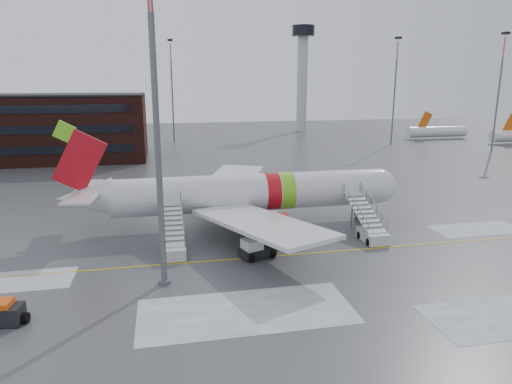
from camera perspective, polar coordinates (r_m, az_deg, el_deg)
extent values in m
plane|color=#494C4F|center=(40.92, 4.57, -7.29)|extent=(260.00, 260.00, 0.00)
cylinder|color=silver|center=(46.89, -0.49, -0.03)|extent=(28.00, 3.80, 3.80)
sphere|color=silver|center=(51.39, 15.01, 0.72)|extent=(3.80, 3.80, 3.80)
cube|color=black|center=(51.75, 16.08, 1.31)|extent=(1.09, 1.60, 0.97)
cone|color=silver|center=(46.63, -20.68, -0.69)|extent=(5.20, 3.72, 3.72)
cube|color=#B60E18|center=(45.95, -21.17, 3.60)|extent=(5.27, 0.30, 6.09)
cube|color=#78CC20|center=(45.79, -22.84, 6.96)|extent=(2.16, 0.26, 2.16)
cube|color=silver|center=(48.96, -20.06, 0.80)|extent=(3.07, 4.85, 0.18)
cube|color=silver|center=(43.96, -20.99, -0.68)|extent=(3.07, 4.85, 0.18)
cube|color=silver|center=(55.03, -3.22, 1.38)|extent=(10.72, 15.97, 1.13)
cube|color=silver|center=(38.84, 0.49, -3.88)|extent=(10.72, 15.97, 1.13)
cylinder|color=silver|center=(52.41, -1.05, -0.75)|extent=(3.40, 2.10, 2.10)
cylinder|color=silver|center=(42.63, 1.53, -4.17)|extent=(3.40, 2.10, 2.10)
cylinder|color=#595B60|center=(51.17, 12.83, -2.21)|extent=(0.20, 0.20, 1.80)
cylinder|color=black|center=(51.29, 12.80, -2.69)|extent=(0.90, 0.56, 0.90)
cylinder|color=black|center=(49.88, -1.58, -2.82)|extent=(0.90, 0.56, 0.90)
cylinder|color=black|center=(45.38, -0.52, -4.51)|extent=(0.90, 0.56, 0.90)
cube|color=silver|center=(44.19, 14.42, -5.32)|extent=(2.00, 3.20, 1.00)
cube|color=silver|center=(45.50, 13.40, -2.50)|extent=(1.90, 5.87, 2.52)
cube|color=silver|center=(48.10, 11.84, -0.09)|extent=(1.90, 1.40, 0.15)
cylinder|color=#595B60|center=(48.18, 11.93, -2.17)|extent=(0.16, 0.16, 3.40)
cylinder|color=black|center=(43.03, 13.90, -6.10)|extent=(0.25, 0.70, 0.70)
cylinder|color=black|center=(45.49, 14.88, -5.07)|extent=(0.25, 0.70, 0.70)
cube|color=silver|center=(39.97, -10.27, -7.16)|extent=(2.00, 3.20, 1.00)
cube|color=silver|center=(41.41, -10.45, -3.97)|extent=(1.90, 5.87, 2.52)
cube|color=silver|center=(44.25, -10.62, -1.24)|extent=(1.90, 1.40, 0.15)
cylinder|color=#595B60|center=(44.33, -10.51, -3.49)|extent=(0.16, 0.16, 3.40)
cylinder|color=black|center=(39.11, -11.54, -8.01)|extent=(0.25, 0.70, 0.70)
cylinder|color=black|center=(40.99, -9.03, -6.86)|extent=(0.25, 0.70, 0.70)
cube|color=black|center=(39.20, 0.17, -7.47)|extent=(3.30, 2.45, 0.74)
cube|color=silver|center=(38.69, -0.51, -6.60)|extent=(1.87, 1.87, 0.95)
cube|color=black|center=(38.56, -0.51, -6.08)|extent=(1.64, 1.70, 0.16)
cylinder|color=black|center=(38.15, -0.63, -8.25)|extent=(0.54, 0.80, 0.74)
cylinder|color=black|center=(39.17, 2.06, -7.66)|extent=(0.54, 0.80, 0.74)
cylinder|color=black|center=(39.35, -1.71, -7.56)|extent=(0.54, 0.80, 0.74)
cylinder|color=black|center=(40.33, 0.92, -7.01)|extent=(0.54, 0.80, 0.74)
cube|color=black|center=(33.04, -29.05, -13.24)|extent=(2.43, 1.65, 1.14)
cube|color=#E04D0D|center=(32.75, -29.19, -12.17)|extent=(1.29, 1.39, 0.45)
cylinder|color=black|center=(32.89, -27.44, -13.72)|extent=(1.22, 0.83, 0.68)
cylinder|color=#595B60|center=(32.42, -12.13, 4.25)|extent=(0.44, 0.44, 18.96)
cylinder|color=#595B60|center=(35.14, -11.36, -10.93)|extent=(0.90, 0.90, 0.30)
cylinder|color=#B2B5BA|center=(137.83, 5.78, 13.39)|extent=(3.00, 3.00, 28.00)
cylinder|color=black|center=(138.52, 5.93, 19.40)|extent=(6.40, 6.40, 3.00)
cylinder|color=#595B60|center=(112.01, 16.84, 10.57)|extent=(0.36, 0.36, 19.20)
cylinder|color=#CC7272|center=(112.08, 17.26, 16.45)|extent=(0.32, 0.32, 4.32)
cube|color=black|center=(112.29, 17.37, 17.91)|extent=(1.20, 1.20, 0.50)
cylinder|color=#595B60|center=(114.79, -10.38, 10.99)|extent=(0.36, 0.36, 19.20)
cylinder|color=#CC7272|center=(114.86, -10.63, 16.73)|extent=(0.32, 0.32, 4.32)
cube|color=black|center=(115.06, -10.70, 18.16)|extent=(1.20, 1.20, 0.50)
cylinder|color=#595B60|center=(109.21, 27.89, 9.52)|extent=(0.36, 0.36, 19.20)
cylinder|color=#CC7272|center=(109.29, 28.59, 15.52)|extent=(0.32, 0.32, 4.32)
cube|color=black|center=(109.49, 28.77, 17.02)|extent=(1.20, 1.20, 0.50)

